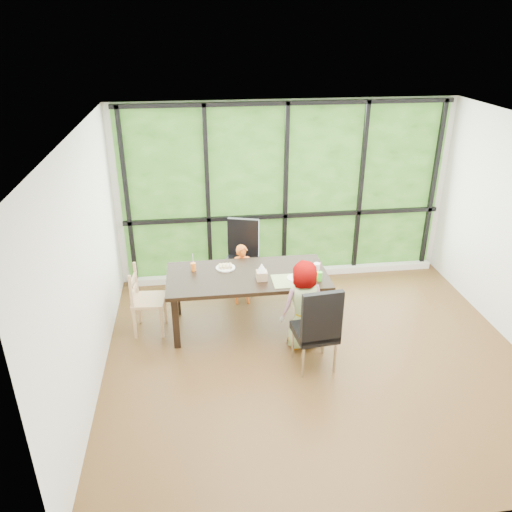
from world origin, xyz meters
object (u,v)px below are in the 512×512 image
(child_older, at_px, (302,305))
(orange_cup, at_px, (193,267))
(white_mug, at_px, (317,266))
(chair_interior_leather, at_px, (315,326))
(plate_far, at_px, (225,268))
(chair_window_leather, at_px, (241,258))
(dining_table, at_px, (247,300))
(chair_end_beech, at_px, (149,300))
(tissue_box, at_px, (262,275))
(plate_near, at_px, (296,278))
(green_cup, at_px, (319,276))
(child_toddler, at_px, (243,275))

(child_older, relative_size, orange_cup, 10.77)
(child_older, bearing_deg, white_mug, -132.90)
(chair_interior_leather, relative_size, plate_far, 4.29)
(chair_window_leather, bearing_deg, dining_table, -74.27)
(orange_cup, bearing_deg, chair_end_beech, -164.02)
(chair_end_beech, xyz_separation_m, tissue_box, (1.43, -0.20, 0.36))
(plate_near, relative_size, tissue_box, 1.74)
(child_older, xyz_separation_m, green_cup, (0.27, 0.27, 0.24))
(child_older, xyz_separation_m, orange_cup, (-1.28, 0.75, 0.23))
(chair_end_beech, bearing_deg, child_toddler, -61.94)
(child_older, xyz_separation_m, white_mug, (0.31, 0.57, 0.22))
(chair_window_leather, bearing_deg, chair_end_beech, -128.41)
(dining_table, bearing_deg, chair_end_beech, 178.49)
(chair_window_leather, distance_m, white_mug, 1.30)
(green_cup, bearing_deg, orange_cup, 162.90)
(child_older, height_order, plate_near, child_older)
(chair_window_leather, distance_m, chair_interior_leather, 2.00)
(chair_end_beech, bearing_deg, chair_window_leather, -50.61)
(child_toddler, bearing_deg, plate_near, -53.98)
(dining_table, height_order, child_toddler, child_toddler)
(plate_far, height_order, green_cup, green_cup)
(child_toddler, height_order, white_mug, child_toddler)
(orange_cup, xyz_separation_m, green_cup, (1.54, -0.48, 0.00))
(dining_table, xyz_separation_m, child_older, (0.60, -0.55, 0.20))
(dining_table, xyz_separation_m, plate_far, (-0.26, 0.21, 0.38))
(dining_table, relative_size, chair_end_beech, 2.27)
(chair_window_leather, xyz_separation_m, plate_far, (-0.28, -0.72, 0.22))
(dining_table, xyz_separation_m, green_cup, (0.87, -0.27, 0.43))
(orange_cup, bearing_deg, child_toddler, 29.61)
(white_mug, relative_size, tissue_box, 0.66)
(chair_interior_leather, bearing_deg, chair_end_beech, -33.28)
(chair_window_leather, height_order, chair_end_beech, chair_window_leather)
(chair_window_leather, height_order, chair_interior_leather, same)
(child_toddler, bearing_deg, green_cup, -46.12)
(plate_far, relative_size, white_mug, 2.87)
(chair_end_beech, distance_m, white_mug, 2.20)
(plate_far, bearing_deg, chair_end_beech, -170.00)
(child_toddler, relative_size, white_mug, 10.14)
(chair_window_leather, relative_size, orange_cup, 10.18)
(green_cup, bearing_deg, child_older, -134.31)
(child_older, distance_m, orange_cup, 1.50)
(plate_far, relative_size, green_cup, 2.19)
(tissue_box, bearing_deg, child_toddler, 102.31)
(green_cup, bearing_deg, chair_interior_leather, -106.77)
(plate_near, height_order, green_cup, green_cup)
(chair_interior_leather, relative_size, child_older, 0.94)
(chair_interior_leather, relative_size, plate_near, 4.63)
(child_older, height_order, green_cup, child_older)
(child_older, relative_size, tissue_box, 8.55)
(chair_window_leather, bearing_deg, orange_cup, -116.96)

